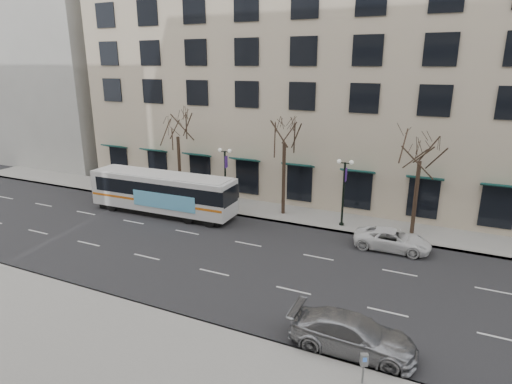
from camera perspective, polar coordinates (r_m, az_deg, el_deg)
The scene contains 13 objects.
ground at distance 27.73m, azimuth -3.16°, elevation -8.66°, with size 160.00×160.00×0.00m, color black.
sidewalk_far at distance 33.91m, azimuth 11.64°, elevation -3.99°, with size 80.00×4.00×0.15m, color gray.
building_hotel at distance 45.22m, azimuth 7.38°, elevation 16.78°, with size 40.00×20.00×24.00m, color #C2B294.
building_far_upblock at distance 65.95m, azimuth -25.42°, elevation 17.08°, with size 28.00×20.00×28.00m, color #999993.
tree_far_left at distance 38.19m, azimuth -10.45°, elevation 8.68°, with size 3.60×3.60×8.34m.
tree_far_mid at distance 33.43m, azimuth 3.83°, elevation 8.15°, with size 3.60×3.60×8.55m.
tree_far_right at distance 31.36m, azimuth 21.17°, elevation 5.59°, with size 3.60×3.60×8.06m.
lamp_post_left at distance 35.78m, azimuth -4.12°, elevation 2.24°, with size 1.22×0.45×5.21m.
lamp_post_right at distance 32.27m, azimuth 11.61°, elevation 0.31°, with size 1.22×0.45×5.21m.
city_bus at distance 35.59m, azimuth -12.24°, elevation -0.01°, with size 12.57×3.06×3.39m.
silver_car at distance 19.70m, azimuth 12.74°, elevation -18.03°, with size 2.22×5.45×1.58m, color #97989E.
white_pickup at distance 29.93m, azimuth 17.71°, elevation -6.08°, with size 2.27×4.93×1.37m, color white.
pay_station at distance 17.84m, azimuth 14.20°, elevation -21.14°, with size 0.33×0.28×1.30m.
Camera 1 is at (11.95, -22.01, 11.91)m, focal length 30.00 mm.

